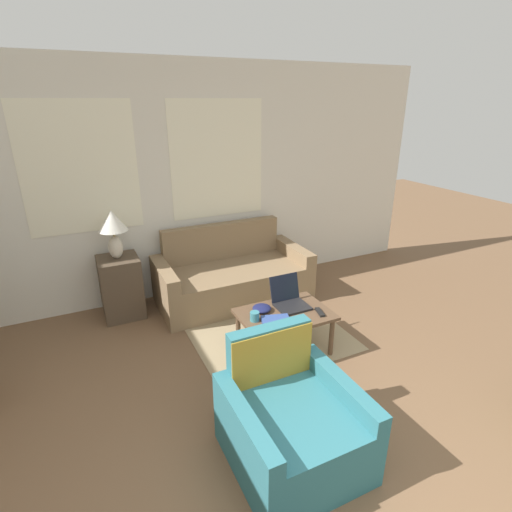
{
  "coord_description": "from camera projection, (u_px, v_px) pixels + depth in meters",
  "views": [
    {
      "loc": [
        -0.97,
        -0.69,
        2.19
      ],
      "look_at": [
        0.62,
        2.6,
        0.75
      ],
      "focal_mm": 28.0,
      "sensor_mm": 36.0,
      "label": 1
    }
  ],
  "objects": [
    {
      "name": "armchair",
      "position": [
        290.0,
        423.0,
        2.56
      ],
      "size": [
        0.78,
        0.8,
        0.81
      ],
      "color": "#2D6B75",
      "rests_on": "ground_plane"
    },
    {
      "name": "book_red",
      "position": [
        276.0,
        320.0,
        3.42
      ],
      "size": [
        0.27,
        0.21,
        0.04
      ],
      "color": "#334C8E",
      "rests_on": "coffee_table"
    },
    {
      "name": "coffee_table",
      "position": [
        285.0,
        318.0,
        3.59
      ],
      "size": [
        0.82,
        0.57,
        0.4
      ],
      "color": "brown",
      "rests_on": "ground_plane"
    },
    {
      "name": "couch",
      "position": [
        231.0,
        277.0,
        4.65
      ],
      "size": [
        1.71,
        0.83,
        0.83
      ],
      "color": "#846B4C",
      "rests_on": "ground_plane"
    },
    {
      "name": "tv_remote",
      "position": [
        320.0,
        312.0,
        3.57
      ],
      "size": [
        0.08,
        0.16,
        0.02
      ],
      "color": "black",
      "rests_on": "coffee_table"
    },
    {
      "name": "table_lamp",
      "position": [
        113.0,
        227.0,
        3.99
      ],
      "size": [
        0.29,
        0.29,
        0.51
      ],
      "color": "beige",
      "rests_on": "side_table"
    },
    {
      "name": "wall_back",
      "position": [
        163.0,
        186.0,
        4.38
      ],
      "size": [
        6.78,
        0.06,
        2.6
      ],
      "color": "silver",
      "rests_on": "ground_plane"
    },
    {
      "name": "side_table",
      "position": [
        121.0,
        287.0,
        4.24
      ],
      "size": [
        0.41,
        0.41,
        0.66
      ],
      "color": "#4C3D2D",
      "rests_on": "ground_plane"
    },
    {
      "name": "laptop",
      "position": [
        289.0,
        299.0,
        3.69
      ],
      "size": [
        0.29,
        0.32,
        0.26
      ],
      "color": "black",
      "rests_on": "coffee_table"
    },
    {
      "name": "rug",
      "position": [
        257.0,
        322.0,
        4.21
      ],
      "size": [
        1.47,
        1.82,
        0.01
      ],
      "color": "#9E8966",
      "rests_on": "ground_plane"
    },
    {
      "name": "cup_navy",
      "position": [
        255.0,
        316.0,
        3.44
      ],
      "size": [
        0.08,
        0.08,
        0.08
      ],
      "color": "teal",
      "rests_on": "coffee_table"
    },
    {
      "name": "snack_bowl",
      "position": [
        262.0,
        308.0,
        3.6
      ],
      "size": [
        0.17,
        0.17,
        0.06
      ],
      "color": "#191E4C",
      "rests_on": "coffee_table"
    }
  ]
}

